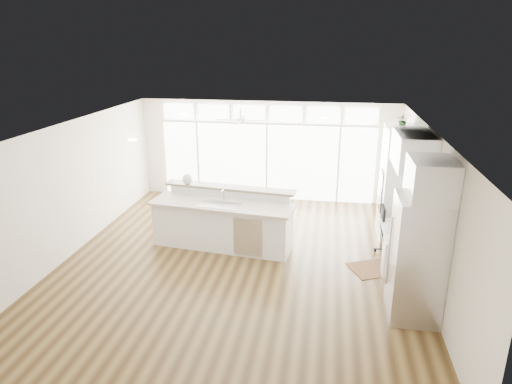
# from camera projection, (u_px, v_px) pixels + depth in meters

# --- Properties ---
(floor) EXTENTS (7.00, 8.00, 0.02)m
(floor) POSITION_uv_depth(u_px,v_px,m) (239.00, 262.00, 9.17)
(floor) COLOR #3C2912
(floor) RESTS_ON ground
(ceiling) EXTENTS (7.00, 8.00, 0.02)m
(ceiling) POSITION_uv_depth(u_px,v_px,m) (238.00, 129.00, 8.31)
(ceiling) COLOR white
(ceiling) RESTS_ON wall_back
(wall_back) EXTENTS (7.00, 0.04, 2.70)m
(wall_back) POSITION_uv_depth(u_px,v_px,m) (267.00, 151.00, 12.48)
(wall_back) COLOR silver
(wall_back) RESTS_ON floor
(wall_front) EXTENTS (7.00, 0.04, 2.70)m
(wall_front) POSITION_uv_depth(u_px,v_px,m) (167.00, 317.00, 5.00)
(wall_front) COLOR silver
(wall_front) RESTS_ON floor
(wall_left) EXTENTS (0.04, 8.00, 2.70)m
(wall_left) POSITION_uv_depth(u_px,v_px,m) (70.00, 189.00, 9.27)
(wall_left) COLOR silver
(wall_left) RESTS_ON floor
(wall_right) EXTENTS (0.04, 8.00, 2.70)m
(wall_right) POSITION_uv_depth(u_px,v_px,m) (429.00, 209.00, 8.20)
(wall_right) COLOR silver
(wall_right) RESTS_ON floor
(glass_wall) EXTENTS (5.80, 0.06, 2.08)m
(glass_wall) POSITION_uv_depth(u_px,v_px,m) (267.00, 162.00, 12.52)
(glass_wall) COLOR silver
(glass_wall) RESTS_ON wall_back
(transom_row) EXTENTS (5.90, 0.06, 0.40)m
(transom_row) POSITION_uv_depth(u_px,v_px,m) (267.00, 113.00, 12.10)
(transom_row) COLOR silver
(transom_row) RESTS_ON wall_back
(desk_window) EXTENTS (0.04, 0.85, 0.85)m
(desk_window) POSITION_uv_depth(u_px,v_px,m) (425.00, 193.00, 8.43)
(desk_window) COLOR white
(desk_window) RESTS_ON wall_right
(ceiling_fan) EXTENTS (1.16, 1.16, 0.32)m
(ceiling_fan) POSITION_uv_depth(u_px,v_px,m) (240.00, 116.00, 11.08)
(ceiling_fan) COLOR silver
(ceiling_fan) RESTS_ON ceiling
(recessed_lights) EXTENTS (3.40, 3.00, 0.02)m
(recessed_lights) POSITION_uv_depth(u_px,v_px,m) (240.00, 128.00, 8.50)
(recessed_lights) COLOR white
(recessed_lights) RESTS_ON ceiling
(oven_cabinet) EXTENTS (0.64, 1.20, 2.50)m
(oven_cabinet) POSITION_uv_depth(u_px,v_px,m) (397.00, 184.00, 9.97)
(oven_cabinet) COLOR white
(oven_cabinet) RESTS_ON floor
(desk_nook) EXTENTS (0.72, 1.30, 0.76)m
(desk_nook) POSITION_uv_depth(u_px,v_px,m) (400.00, 249.00, 8.85)
(desk_nook) COLOR white
(desk_nook) RESTS_ON floor
(upper_cabinets) EXTENTS (0.64, 1.30, 0.64)m
(upper_cabinets) POSITION_uv_depth(u_px,v_px,m) (413.00, 150.00, 8.22)
(upper_cabinets) COLOR white
(upper_cabinets) RESTS_ON wall_right
(refrigerator) EXTENTS (0.76, 0.90, 2.00)m
(refrigerator) POSITION_uv_depth(u_px,v_px,m) (417.00, 258.00, 7.11)
(refrigerator) COLOR silver
(refrigerator) RESTS_ON floor
(fridge_cabinet) EXTENTS (0.64, 0.90, 0.60)m
(fridge_cabinet) POSITION_uv_depth(u_px,v_px,m) (431.00, 179.00, 6.69)
(fridge_cabinet) COLOR white
(fridge_cabinet) RESTS_ON wall_right
(framed_photos) EXTENTS (0.06, 0.22, 0.80)m
(framed_photos) POSITION_uv_depth(u_px,v_px,m) (418.00, 190.00, 9.06)
(framed_photos) COLOR black
(framed_photos) RESTS_ON wall_right
(kitchen_island) EXTENTS (3.16, 1.51, 1.21)m
(kitchen_island) POSITION_uv_depth(u_px,v_px,m) (222.00, 220.00, 9.66)
(kitchen_island) COLOR white
(kitchen_island) RESTS_ON floor
(rug) EXTENTS (1.20, 1.06, 0.01)m
(rug) POSITION_uv_depth(u_px,v_px,m) (376.00, 268.00, 8.89)
(rug) COLOR #361E11
(rug) RESTS_ON floor
(office_chair) EXTENTS (0.53, 0.49, 1.01)m
(office_chair) POSITION_uv_depth(u_px,v_px,m) (392.00, 231.00, 9.39)
(office_chair) COLOR black
(office_chair) RESTS_ON floor
(fishbowl) EXTENTS (0.27, 0.27, 0.23)m
(fishbowl) POSITION_uv_depth(u_px,v_px,m) (187.00, 179.00, 10.05)
(fishbowl) COLOR silver
(fishbowl) RESTS_ON kitchen_island
(monitor) EXTENTS (0.13, 0.45, 0.37)m
(monitor) POSITION_uv_depth(u_px,v_px,m) (399.00, 222.00, 8.68)
(monitor) COLOR black
(monitor) RESTS_ON desk_nook
(keyboard) EXTENTS (0.16, 0.34, 0.02)m
(keyboard) POSITION_uv_depth(u_px,v_px,m) (389.00, 230.00, 8.76)
(keyboard) COLOR silver
(keyboard) RESTS_ON desk_nook
(potted_plant) EXTENTS (0.30, 0.33, 0.23)m
(potted_plant) POSITION_uv_depth(u_px,v_px,m) (403.00, 122.00, 9.54)
(potted_plant) COLOR #2B5A26
(potted_plant) RESTS_ON oven_cabinet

